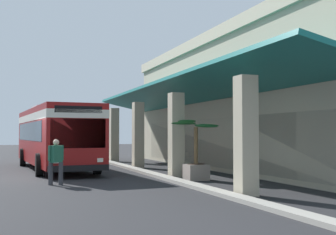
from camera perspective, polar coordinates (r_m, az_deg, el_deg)
ground at (r=21.38m, az=5.29°, el=-7.04°), size 120.00×120.00×0.00m
curb_strip at (r=20.99m, az=-3.37°, el=-6.97°), size 27.65×0.50×0.12m
plaza_building at (r=25.46m, az=17.91°, el=1.79°), size 23.34×15.66×7.05m
transit_bus at (r=23.53m, az=-14.47°, el=-2.02°), size 11.36×3.36×3.34m
pedestrian at (r=16.23m, az=-14.36°, el=-5.31°), size 0.48×0.58×1.63m
potted_palm at (r=17.49m, az=3.63°, el=-6.03°), size 1.70×2.01×2.42m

